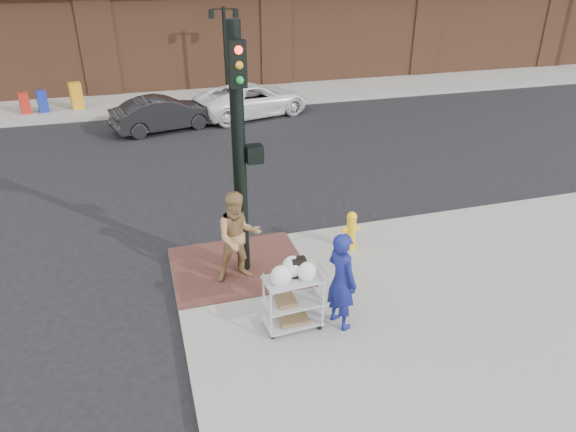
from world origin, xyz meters
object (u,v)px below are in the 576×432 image
object	(u,v)px
woman_blue	(342,281)
utility_cart	(293,298)
traffic_signal_pole	(240,149)
fire_hydrant	(351,230)
sedan_dark	(164,114)
lamp_post	(225,43)
minivan_white	(253,100)
pedestrian_tan	(238,237)

from	to	relation	value
woman_blue	utility_cart	xyz separation A→B (m)	(-0.83, 0.15, -0.29)
traffic_signal_pole	fire_hydrant	world-z (taller)	traffic_signal_pole
utility_cart	fire_hydrant	size ratio (longest dim) A/B	1.54
woman_blue	fire_hydrant	world-z (taller)	woman_blue
sedan_dark	fire_hydrant	size ratio (longest dim) A/B	4.44
lamp_post	sedan_dark	distance (m)	5.66
lamp_post	minivan_white	size ratio (longest dim) A/B	0.81
lamp_post	fire_hydrant	world-z (taller)	lamp_post
traffic_signal_pole	pedestrian_tan	bearing A→B (deg)	-119.97
utility_cart	fire_hydrant	xyz separation A→B (m)	(2.08, 2.32, -0.17)
pedestrian_tan	utility_cart	distance (m)	1.94
lamp_post	fire_hydrant	xyz separation A→B (m)	(0.01, -15.03, -2.01)
utility_cart	fire_hydrant	distance (m)	3.12
utility_cart	minivan_white	bearing A→B (deg)	79.74
woman_blue	sedan_dark	size ratio (longest dim) A/B	0.46
traffic_signal_pole	minivan_white	size ratio (longest dim) A/B	1.01
minivan_white	utility_cart	bearing A→B (deg)	154.28
lamp_post	sedan_dark	xyz separation A→B (m)	(-3.27, -4.18, -1.96)
traffic_signal_pole	sedan_dark	size ratio (longest dim) A/B	1.24
lamp_post	woman_blue	xyz separation A→B (m)	(-1.24, -17.50, -1.54)
lamp_post	woman_blue	world-z (taller)	lamp_post
lamp_post	traffic_signal_pole	size ratio (longest dim) A/B	0.80
traffic_signal_pole	woman_blue	distance (m)	3.13
fire_hydrant	lamp_post	bearing A→B (deg)	90.05
woman_blue	minivan_white	size ratio (longest dim) A/B	0.37
traffic_signal_pole	sedan_dark	distance (m)	11.28
lamp_post	fire_hydrant	size ratio (longest dim) A/B	4.42
traffic_signal_pole	minivan_white	world-z (taller)	traffic_signal_pole
lamp_post	minivan_white	distance (m)	3.69
pedestrian_tan	woman_blue	bearing A→B (deg)	-55.86
utility_cart	fire_hydrant	bearing A→B (deg)	48.07
woman_blue	fire_hydrant	distance (m)	2.81
fire_hydrant	traffic_signal_pole	bearing A→B (deg)	-175.52
utility_cart	traffic_signal_pole	bearing A→B (deg)	100.80
woman_blue	traffic_signal_pole	bearing A→B (deg)	10.30
pedestrian_tan	lamp_post	bearing A→B (deg)	78.79
lamp_post	woman_blue	bearing A→B (deg)	-94.05
sedan_dark	minivan_white	size ratio (longest dim) A/B	0.81
minivan_white	fire_hydrant	world-z (taller)	minivan_white
traffic_signal_pole	pedestrian_tan	world-z (taller)	traffic_signal_pole
traffic_signal_pole	sedan_dark	xyz separation A→B (m)	(-0.79, 11.04, -2.17)
pedestrian_tan	fire_hydrant	distance (m)	2.76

